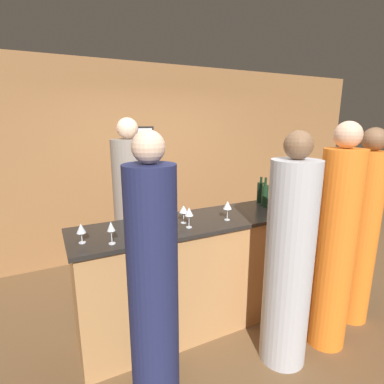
# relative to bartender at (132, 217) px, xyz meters

# --- Properties ---
(ground_plane) EXTENTS (14.00, 14.00, 0.00)m
(ground_plane) POSITION_rel_bartender_xyz_m (0.67, -0.80, -0.95)
(ground_plane) COLOR brown
(back_wall) EXTENTS (8.00, 0.08, 2.80)m
(back_wall) POSITION_rel_bartender_xyz_m (0.67, 1.16, 0.45)
(back_wall) COLOR olive
(back_wall) RESTS_ON ground_plane
(bar_counter) EXTENTS (2.84, 0.65, 1.10)m
(bar_counter) POSITION_rel_bartender_xyz_m (0.67, -0.80, -0.40)
(bar_counter) COLOR #B27F4C
(bar_counter) RESTS_ON ground_plane
(bartender) EXTENTS (0.38, 0.38, 2.04)m
(bartender) POSITION_rel_bartender_xyz_m (0.00, 0.00, 0.00)
(bartender) COLOR gray
(bartender) RESTS_ON ground_plane
(guest_0) EXTENTS (0.38, 0.38, 1.94)m
(guest_0) POSITION_rel_bartender_xyz_m (0.86, -1.53, -0.05)
(guest_0) COLOR #B2B2B7
(guest_0) RESTS_ON ground_plane
(guest_1) EXTENTS (0.32, 0.32, 1.96)m
(guest_1) POSITION_rel_bartender_xyz_m (-0.28, -1.51, -0.03)
(guest_1) COLOR #1E234C
(guest_1) RESTS_ON ground_plane
(guest_2) EXTENTS (0.34, 0.34, 2.01)m
(guest_2) POSITION_rel_bartender_xyz_m (1.36, -1.56, -0.01)
(guest_2) COLOR orange
(guest_2) RESTS_ON ground_plane
(guest_3) EXTENTS (0.31, 0.31, 1.95)m
(guest_3) POSITION_rel_bartender_xyz_m (1.89, -1.44, -0.03)
(guest_3) COLOR orange
(guest_3) RESTS_ON ground_plane
(wine_bottle_0) EXTENTS (0.07, 0.07, 0.32)m
(wine_bottle_0) POSITION_rel_bartender_xyz_m (1.27, -0.73, 0.28)
(wine_bottle_0) COLOR black
(wine_bottle_0) RESTS_ON bar_counter
(wine_bottle_1) EXTENTS (0.08, 0.08, 0.28)m
(wine_bottle_1) POSITION_rel_bartender_xyz_m (1.91, -0.53, 0.25)
(wine_bottle_1) COLOR black
(wine_bottle_1) RESTS_ON bar_counter
(wine_bottle_2) EXTENTS (0.08, 0.08, 0.30)m
(wine_bottle_2) POSITION_rel_bartender_xyz_m (1.33, -0.58, 0.27)
(wine_bottle_2) COLOR black
(wine_bottle_2) RESTS_ON bar_counter
(wine_glass_0) EXTENTS (0.07, 0.07, 0.16)m
(wine_glass_0) POSITION_rel_bartender_xyz_m (1.74, -1.03, 0.27)
(wine_glass_0) COLOR silver
(wine_glass_0) RESTS_ON bar_counter
(wine_glass_1) EXTENTS (0.07, 0.07, 0.18)m
(wine_glass_1) POSITION_rel_bartender_xyz_m (0.25, -0.95, 0.29)
(wine_glass_1) COLOR silver
(wine_glass_1) RESTS_ON bar_counter
(wine_glass_2) EXTENTS (0.07, 0.07, 0.15)m
(wine_glass_2) POSITION_rel_bartender_xyz_m (-0.62, -0.89, 0.26)
(wine_glass_2) COLOR silver
(wine_glass_2) RESTS_ON bar_counter
(wine_glass_3) EXTENTS (0.08, 0.08, 0.16)m
(wine_glass_3) POSITION_rel_bartender_xyz_m (0.26, -0.82, 0.28)
(wine_glass_3) COLOR silver
(wine_glass_3) RESTS_ON bar_counter
(wine_glass_4) EXTENTS (0.08, 0.08, 0.18)m
(wine_glass_4) POSITION_rel_bartender_xyz_m (0.66, -0.93, 0.29)
(wine_glass_4) COLOR silver
(wine_glass_4) RESTS_ON bar_counter
(wine_glass_5) EXTENTS (0.06, 0.06, 0.18)m
(wine_glass_5) POSITION_rel_bartender_xyz_m (-0.42, -1.00, 0.28)
(wine_glass_5) COLOR silver
(wine_glass_5) RESTS_ON bar_counter
(wine_glass_6) EXTENTS (0.08, 0.08, 0.15)m
(wine_glass_6) POSITION_rel_bartender_xyz_m (1.80, -0.90, 0.27)
(wine_glass_6) COLOR silver
(wine_glass_6) RESTS_ON bar_counter
(wine_glass_7) EXTENTS (0.06, 0.06, 0.17)m
(wine_glass_7) POSITION_rel_bartender_xyz_m (-0.04, -0.96, 0.27)
(wine_glass_7) COLOR silver
(wine_glass_7) RESTS_ON bar_counter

